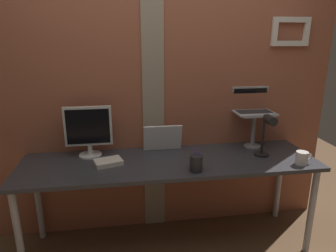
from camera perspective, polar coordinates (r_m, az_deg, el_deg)
ground_plane at (r=2.71m, az=-0.42°, el=-21.97°), size 6.00×6.00×0.00m
brick_wall_back at (r=2.58m, az=-1.85°, el=7.52°), size 3.01×0.16×2.56m
desk at (r=2.40m, az=0.36°, el=-8.00°), size 2.29×0.63×0.76m
monitor at (r=2.47m, az=-14.69°, el=-0.52°), size 0.37×0.18×0.41m
laptop_stand at (r=2.70m, az=15.76°, el=0.20°), size 0.28×0.22×0.30m
laptop at (r=2.72m, az=15.45°, el=3.76°), size 0.33×0.28×0.21m
whiteboard_panel at (r=2.54m, az=-1.01°, el=-2.25°), size 0.32×0.07×0.22m
desk_lamp at (r=2.48m, az=18.02°, el=-0.96°), size 0.12×0.20×0.35m
pen_cup at (r=2.18m, az=5.30°, el=-6.96°), size 0.09×0.09×0.17m
coffee_mug at (r=2.50m, az=23.81°, el=-5.50°), size 0.13×0.09×0.10m
paper_clutter_stack at (r=2.35m, az=-11.12°, el=-6.64°), size 0.23×0.19×0.03m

